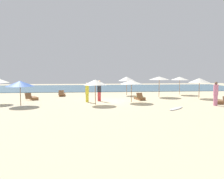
# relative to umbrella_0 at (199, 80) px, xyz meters

# --- Properties ---
(ground_plane) EXTENTS (60.00, 60.00, 0.00)m
(ground_plane) POSITION_rel_umbrella_0_xyz_m (-9.40, -1.17, -1.85)
(ground_plane) COLOR beige
(ocean_water) EXTENTS (48.00, 16.00, 0.06)m
(ocean_water) POSITION_rel_umbrella_0_xyz_m (-9.40, 15.83, -1.82)
(ocean_water) COLOR #3D6075
(ocean_water) RESTS_ON ground_plane
(umbrella_0) EXTENTS (2.17, 2.17, 2.09)m
(umbrella_0) POSITION_rel_umbrella_0_xyz_m (0.00, 0.00, 0.00)
(umbrella_0) COLOR olive
(umbrella_0) RESTS_ON ground_plane
(umbrella_1) EXTENTS (2.20, 2.20, 2.01)m
(umbrella_1) POSITION_rel_umbrella_0_xyz_m (-16.82, -3.35, -0.06)
(umbrella_1) COLOR brown
(umbrella_1) RESTS_ON ground_plane
(umbrella_2) EXTENTS (1.92, 1.92, 2.18)m
(umbrella_2) POSITION_rel_umbrella_0_xyz_m (-6.96, 3.72, 0.08)
(umbrella_2) COLOR olive
(umbrella_2) RESTS_ON ground_plane
(umbrella_4) EXTENTS (2.09, 2.09, 2.14)m
(umbrella_4) POSITION_rel_umbrella_0_xyz_m (-0.51, 3.80, 0.10)
(umbrella_4) COLOR olive
(umbrella_4) RESTS_ON ground_plane
(umbrella_5) EXTENTS (2.26, 2.26, 2.22)m
(umbrella_5) POSITION_rel_umbrella_0_xyz_m (-3.69, 1.77, 0.19)
(umbrella_5) COLOR olive
(umbrella_5) RESTS_ON ground_plane
(umbrella_6) EXTENTS (2.02, 2.02, 1.98)m
(umbrella_6) POSITION_rel_umbrella_0_xyz_m (-7.53, -2.24, -0.04)
(umbrella_6) COLOR olive
(umbrella_6) RESTS_ON ground_plane
(umbrella_7) EXTENTS (1.96, 1.96, 2.08)m
(umbrella_7) POSITION_rel_umbrella_0_xyz_m (-10.79, -3.33, 0.01)
(umbrella_7) COLOR brown
(umbrella_7) RESTS_ON ground_plane
(lounger_0) EXTENTS (1.25, 1.80, 0.66)m
(lounger_0) POSITION_rel_umbrella_0_xyz_m (-0.08, -3.82, -1.68)
(lounger_0) COLOR brown
(lounger_0) RESTS_ON ground_plane
(lounger_1) EXTENTS (1.29, 1.76, 0.71)m
(lounger_1) POSITION_rel_umbrella_0_xyz_m (-16.82, 0.56, -1.68)
(lounger_1) COLOR brown
(lounger_1) RESTS_ON ground_plane
(lounger_2) EXTENTS (0.91, 1.73, 0.73)m
(lounger_2) POSITION_rel_umbrella_0_xyz_m (-6.37, -0.52, -1.67)
(lounger_2) COLOR brown
(lounger_2) RESTS_ON ground_plane
(lounger_3) EXTENTS (0.66, 1.71, 0.69)m
(lounger_3) POSITION_rel_umbrella_0_xyz_m (-14.38, 3.69, -1.68)
(lounger_3) COLOR brown
(lounger_3) RESTS_ON ground_plane
(person_0) EXTENTS (0.45, 0.45, 1.95)m
(person_0) POSITION_rel_umbrella_0_xyz_m (-10.36, -1.17, -0.86)
(person_0) COLOR #BF3338
(person_0) RESTS_ON ground_plane
(person_1) EXTENTS (0.52, 0.52, 1.94)m
(person_1) POSITION_rel_umbrella_0_xyz_m (-1.09, -4.88, -0.87)
(person_1) COLOR #D17299
(person_1) RESTS_ON ground_plane
(person_2) EXTENTS (0.35, 0.35, 1.77)m
(person_2) POSITION_rel_umbrella_0_xyz_m (-11.48, -1.71, -0.95)
(person_2) COLOR yellow
(person_2) RESTS_ON ground_plane
(surfboard) EXTENTS (1.84, 1.86, 0.07)m
(surfboard) POSITION_rel_umbrella_0_xyz_m (-4.89, -6.12, -1.81)
(surfboard) COLOR silver
(surfboard) RESTS_ON ground_plane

